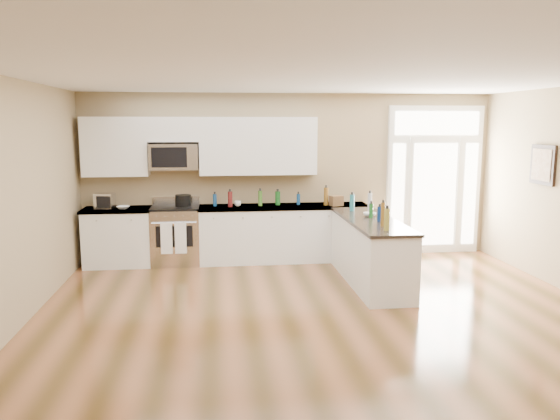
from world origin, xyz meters
The scene contains 19 objects.
ground centered at (0.00, 0.00, 0.00)m, with size 8.00×8.00×0.00m, color #4D3515.
room_shell centered at (0.00, 0.00, 1.71)m, with size 8.00×8.00×8.00m.
back_cabinet_left centered at (-2.87, 3.69, 0.44)m, with size 1.10×0.66×0.94m.
back_cabinet_right centered at (-0.16, 3.69, 0.44)m, with size 2.85×0.66×0.94m.
peninsula_cabinet centered at (0.93, 2.24, 0.43)m, with size 0.69×2.32×0.94m.
upper_cabinet_left centered at (-2.88, 3.83, 1.93)m, with size 1.04×0.33×0.95m, color white.
upper_cabinet_right centered at (-0.57, 3.83, 1.93)m, with size 1.94×0.33×0.95m, color white.
upper_cabinet_short centered at (-1.95, 3.83, 2.20)m, with size 0.82×0.33×0.40m, color white.
microwave centered at (-1.95, 3.80, 1.76)m, with size 0.78×0.41×0.42m.
entry_door centered at (2.55, 3.95, 1.30)m, with size 1.70×0.10×2.60m.
wall_art_near centered at (3.47, 2.20, 1.70)m, with size 0.05×0.58×0.58m.
kitchen_range centered at (-1.95, 3.69, 0.48)m, with size 0.78×0.69×1.08m.
stockpot centered at (-1.82, 3.74, 1.05)m, with size 0.26×0.26×0.20m, color black.
toaster_oven centered at (-3.06, 3.69, 1.06)m, with size 0.29×0.23×0.25m, color silver.
cardboard_box centered at (0.71, 3.56, 1.02)m, with size 0.20×0.15×0.17m, color brown.
bowl_left centered at (-2.76, 3.61, 0.96)m, with size 0.19×0.19×0.05m, color white.
bowl_peninsula centered at (0.97, 2.46, 0.97)m, with size 0.19×0.19×0.06m, color white.
cup_counter centered at (-0.93, 3.69, 0.98)m, with size 0.11×0.11×0.09m, color white.
counter_bottles centered at (0.27, 2.98, 1.07)m, with size 2.40×2.45×0.32m.
Camera 1 is at (-1.27, -5.25, 2.30)m, focal length 35.00 mm.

